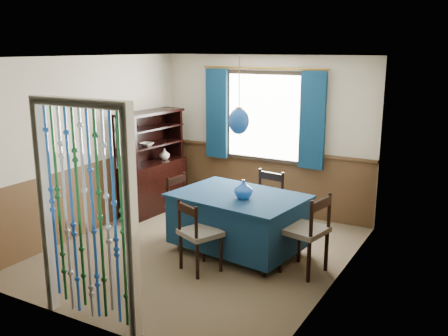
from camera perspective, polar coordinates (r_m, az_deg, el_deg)
The scene contains 22 objects.
floor at distance 6.63m, azimuth -2.91°, elevation -9.57°, with size 4.00×4.00×0.00m, color brown.
ceiling at distance 6.09m, azimuth -3.20°, elevation 12.58°, with size 4.00×4.00×0.00m, color silver.
wall_back at distance 7.97m, azimuth 4.68°, elevation 3.77°, with size 3.60×3.60×0.00m, color #B9AF97.
wall_front at distance 4.74m, azimuth -16.12°, elevation -3.64°, with size 3.60×3.60×0.00m, color #B9AF97.
wall_left at distance 7.35m, azimuth -15.00°, elevation 2.50°, with size 4.00×4.00×0.00m, color #B9AF97.
wall_right at distance 5.52m, azimuth 12.96°, elevation -1.00°, with size 4.00×4.00×0.00m, color #B9AF97.
wainscot_back at distance 8.12m, azimuth 4.54°, elevation -1.46°, with size 3.60×3.60×0.00m, color #49311B.
wainscot_front at distance 5.01m, azimuth -15.42°, elevation -11.81°, with size 3.60×3.60×0.00m, color #49311B.
wainscot_left at distance 7.51m, azimuth -14.57°, elevation -3.12°, with size 4.00×4.00×0.00m, color #49311B.
wainscot_right at distance 5.75m, azimuth 12.42°, elevation -8.23°, with size 4.00×4.00×0.00m, color #49311B.
window at distance 7.88m, azimuth 4.57°, elevation 5.87°, with size 1.32×0.12×1.42m, color black.
doorway at distance 4.84m, azimuth -15.46°, elevation -5.72°, with size 1.16×0.12×2.18m, color silver, non-canonical shape.
dining_table at distance 6.46m, azimuth 1.64°, elevation -5.88°, with size 1.75×1.32×0.78m.
chair_near at distance 5.94m, azimuth -2.95°, elevation -7.52°, with size 0.56×0.55×0.88m.
chair_far at distance 7.04m, azimuth 4.67°, elevation -3.94°, with size 0.51×0.49×0.92m.
chair_left at distance 7.01m, azimuth -4.51°, elevation -4.21°, with size 0.45×0.47×0.88m.
chair_right at distance 5.96m, azimuth 9.46°, elevation -7.16°, with size 0.54×0.56×0.97m.
sideboard at distance 8.14m, azimuth -8.23°, elevation -0.99°, with size 0.53×1.28×1.63m.
pendant_lamp at distance 6.16m, azimuth 1.72°, elevation 5.40°, with size 0.26×0.26×0.93m.
vase_table at distance 6.18m, azimuth 2.25°, elevation -2.52°, with size 0.21×0.21×0.22m, color #154394.
bowl_shelf at distance 7.84m, azimuth -8.81°, elevation 2.71°, with size 0.22×0.22×0.05m, color beige.
vase_sideboard at distance 8.24m, azimuth -6.82°, elevation 1.67°, with size 0.19×0.19×0.19m, color beige.
Camera 1 is at (3.27, -5.14, 2.62)m, focal length 40.00 mm.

